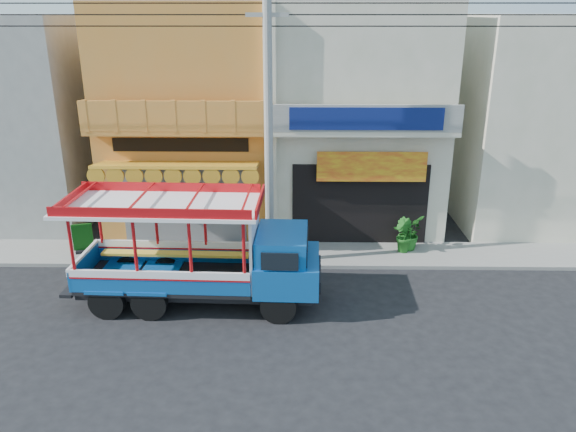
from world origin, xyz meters
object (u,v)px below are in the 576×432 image
(potted_plant_a, at_px, (408,233))
(potted_plant_c, at_px, (410,235))
(songthaew_truck, at_px, (214,253))
(potted_plant_b, at_px, (403,235))
(utility_pole, at_px, (273,108))
(green_sign, at_px, (83,240))

(potted_plant_a, relative_size, potted_plant_c, 1.13)
(songthaew_truck, height_order, potted_plant_b, songthaew_truck)
(utility_pole, distance_m, potted_plant_c, 6.40)
(utility_pole, distance_m, potted_plant_b, 6.14)
(utility_pole, bearing_deg, songthaew_truck, -120.69)
(green_sign, relative_size, potted_plant_c, 1.00)
(potted_plant_b, bearing_deg, utility_pole, 80.66)
(songthaew_truck, bearing_deg, green_sign, 146.32)
(utility_pole, height_order, green_sign, utility_pole)
(songthaew_truck, distance_m, potted_plant_b, 6.82)
(potted_plant_a, height_order, potted_plant_b, potted_plant_b)
(green_sign, bearing_deg, potted_plant_a, 2.62)
(green_sign, height_order, potted_plant_c, potted_plant_c)
(songthaew_truck, height_order, green_sign, songthaew_truck)
(songthaew_truck, relative_size, potted_plant_b, 6.07)
(songthaew_truck, bearing_deg, potted_plant_c, 31.23)
(utility_pole, bearing_deg, green_sign, 174.30)
(green_sign, bearing_deg, potted_plant_c, 2.29)
(songthaew_truck, bearing_deg, utility_pole, 59.31)
(songthaew_truck, height_order, potted_plant_c, songthaew_truck)
(utility_pole, xyz_separation_m, green_sign, (-6.39, 0.64, -4.49))
(utility_pole, relative_size, songthaew_truck, 4.07)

